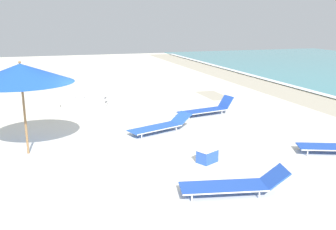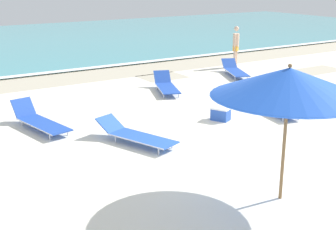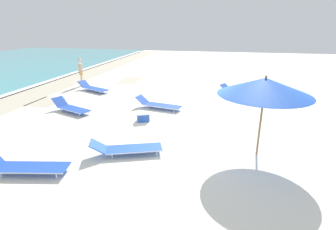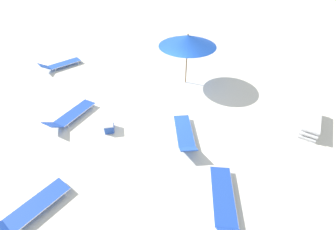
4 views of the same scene
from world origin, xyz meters
TOP-DOWN VIEW (x-y plane):
  - ground_plane at (0.00, 0.01)m, footprint 60.00×60.00m
  - beach_umbrella at (-0.86, -2.44)m, footprint 2.66×2.66m
  - sun_lounger_under_umbrella at (6.26, -2.15)m, footprint 1.66×2.15m
  - sun_lounger_beside_umbrella at (3.00, 1.67)m, footprint 1.03×2.27m
  - sun_lounger_near_water_left at (5.47, 6.30)m, footprint 1.45×2.26m
  - sun_lounger_near_water_right at (-1.67, 1.52)m, footprint 1.32×2.26m
  - sun_lounger_mid_beach_solo at (-3.28, 3.82)m, footprint 1.01×2.28m
  - sun_lounger_mid_beach_pair_a at (1.68, 5.46)m, footprint 1.31×2.12m
  - beachgoer_wading_adult at (6.65, 7.68)m, footprint 0.39×0.31m
  - cooler_box at (1.20, 1.87)m, footprint 0.54×0.60m

SIDE VIEW (x-z plane):
  - ground_plane at x=0.00m, z-range -0.16..0.00m
  - cooler_box at x=1.20m, z-range 0.00..0.37m
  - sun_lounger_near_water_right at x=-1.67m, z-range -0.04..0.45m
  - sun_lounger_near_water_left at x=5.47m, z-range -0.05..0.46m
  - sun_lounger_under_umbrella at x=6.26m, z-range -0.04..0.46m
  - sun_lounger_beside_umbrella at x=3.00m, z-range -0.05..0.47m
  - sun_lounger_mid_beach_pair_a at x=1.68m, z-range -0.07..0.50m
  - sun_lounger_mid_beach_solo at x=-3.28m, z-range -0.10..0.54m
  - beachgoer_wading_adult at x=6.65m, z-range 0.12..1.88m
  - beach_umbrella at x=-0.86m, z-range 0.92..3.39m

